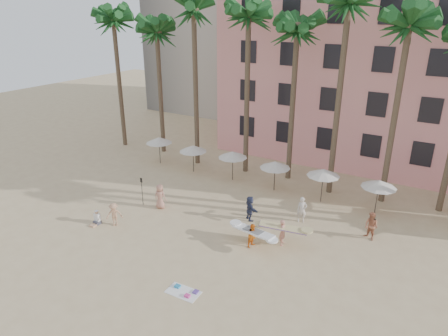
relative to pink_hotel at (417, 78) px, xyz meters
name	(u,v)px	position (x,y,z in m)	size (l,w,h in m)	color
ground	(199,274)	(-7.00, -26.00, -8.00)	(120.00, 120.00, 0.00)	#D1B789
pink_hotel	(417,78)	(0.00, 0.00, 0.00)	(35.00, 14.00, 16.00)	pink
palm_row	(315,23)	(-6.49, -11.00, 4.97)	(44.40, 5.40, 16.30)	brown
umbrella_row	(253,159)	(-10.00, -13.50, -5.67)	(22.50, 2.70, 2.73)	#332B23
beach_towel	(184,292)	(-6.78, -27.69, -7.97)	(1.83, 1.06, 0.14)	white
carrier_yellow	(283,231)	(-4.18, -20.73, -7.02)	(3.03, 1.59, 1.74)	tan
carrier_white	(253,234)	(-5.70, -21.89, -7.15)	(3.05, 1.41, 1.55)	orange
beachgoers	(234,211)	(-8.15, -19.89, -7.09)	(16.68, 8.31, 1.90)	#2E3451
paddle	(142,188)	(-15.48, -21.09, -6.59)	(0.18, 0.04, 2.23)	black
seated_man	(97,220)	(-16.26, -24.96, -7.65)	(0.44, 0.77, 1.01)	#3F3F4C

